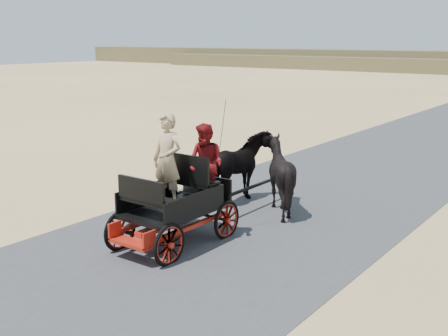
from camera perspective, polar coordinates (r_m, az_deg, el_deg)
The scene contains 8 objects.
ground at distance 10.30m, azimuth -5.22°, elevation -9.20°, with size 140.00×140.00×0.00m, color tan.
road at distance 10.29m, azimuth -5.22°, elevation -9.17°, with size 6.00×140.00×0.01m, color #38383A.
ridge_near at distance 74.62m, azimuth 7.37°, elevation 10.61°, with size 40.00×4.00×1.60m, color brown.
carriage at distance 10.93m, azimuth -5.01°, elevation -5.83°, with size 1.30×2.40×0.72m, color black, non-canonical shape.
horse_left at distance 13.40m, azimuth 1.67°, elevation -0.06°, with size 0.91×2.01×1.70m, color black.
horse_right at distance 12.82m, azimuth 5.70°, elevation -0.72°, with size 1.37×1.54×1.70m, color black.
driver_man at distance 10.76m, azimuth -5.77°, elevation 0.82°, with size 0.66×0.43×1.80m, color tan.
passenger_woman at distance 10.88m, azimuth -1.86°, elevation 0.41°, with size 0.77×0.60×1.58m, color #660C0F.
Camera 1 is at (6.38, -7.08, 3.89)m, focal length 45.00 mm.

